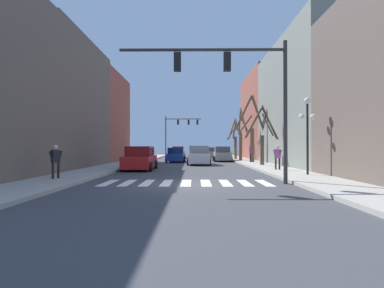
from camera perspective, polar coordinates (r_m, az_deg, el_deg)
ground_plane at (r=13.16m, az=-1.20°, el=-7.80°), size 240.00×240.00×0.00m
sidewalk_left at (r=14.65m, az=-26.00°, el=-6.70°), size 2.77×90.00×0.15m
sidewalk_right at (r=14.34m, az=24.19°, el=-6.85°), size 2.77×90.00×0.15m
building_row_left at (r=24.44m, az=-26.16°, el=6.90°), size 6.00×29.36×9.77m
building_row_right at (r=29.39m, az=20.71°, el=6.50°), size 6.00×38.88×11.24m
crosswalk_stripes at (r=13.89m, az=-1.11°, el=-7.40°), size 7.65×2.60×0.01m
traffic_signal_near at (r=13.94m, az=8.47°, el=12.14°), size 7.57×0.28×6.45m
traffic_signal_far at (r=50.78m, az=-2.62°, el=3.22°), size 6.06×0.28×6.80m
street_lamp_right_corner at (r=17.60m, az=21.13°, el=4.31°), size 0.95×0.36×4.22m
car_parked_left_mid at (r=33.10m, az=-3.08°, el=-2.15°), size 2.06×4.72×1.57m
car_parked_right_near at (r=34.70m, az=5.75°, el=-1.99°), size 2.04×4.29×1.70m
car_parked_right_mid at (r=21.86m, az=-9.86°, el=-2.82°), size 2.14×4.38×1.70m
car_parked_left_near at (r=44.00m, az=-2.64°, el=-1.68°), size 2.01×4.27×1.72m
car_parked_left_far at (r=48.49m, az=4.18°, el=-1.64°), size 2.13×4.18×1.58m
car_at_intersection at (r=27.98m, az=1.31°, el=-2.28°), size 2.15×4.34×1.76m
pedestrian_waiting_at_curb at (r=20.71m, az=15.99°, el=-2.08°), size 0.53×0.56×1.61m
pedestrian_near_right_corner at (r=30.84m, az=11.15°, el=-1.41°), size 0.47×0.69×1.77m
pedestrian_on_left_sidewalk at (r=15.66m, az=-24.53°, el=-2.54°), size 0.46×0.61×1.61m
street_tree_left_near at (r=31.20m, az=11.31°, el=2.66°), size 3.11×1.76×6.83m
street_tree_right_far at (r=37.94m, az=8.22°, el=0.89°), size 2.00×2.56×5.11m
street_tree_left_far at (r=34.32m, az=9.35°, el=1.06°), size 1.20×2.44×5.94m
street_tree_right_mid at (r=25.71m, az=13.28°, el=1.32°), size 2.68×1.60×5.06m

